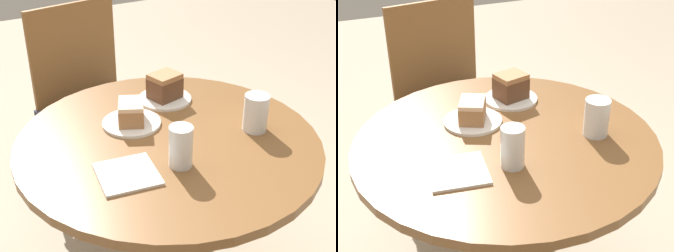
# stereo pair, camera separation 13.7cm
# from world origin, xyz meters

# --- Properties ---
(table) EXTENTS (0.94, 0.94, 0.72)m
(table) POSITION_xyz_m (0.00, 0.00, 0.55)
(table) COLOR brown
(table) RESTS_ON ground_plane
(chair) EXTENTS (0.54, 0.51, 0.91)m
(chair) POSITION_xyz_m (0.07, 0.85, 0.47)
(chair) COLOR brown
(chair) RESTS_ON ground_plane
(plate_near) EXTENTS (0.19, 0.19, 0.01)m
(plate_near) POSITION_xyz_m (0.12, 0.23, 0.73)
(plate_near) COLOR silver
(plate_near) RESTS_ON table
(plate_far) EXTENTS (0.19, 0.19, 0.01)m
(plate_far) POSITION_xyz_m (-0.06, 0.13, 0.73)
(plate_far) COLOR silver
(plate_far) RESTS_ON table
(cake_slice_near) EXTENTS (0.12, 0.11, 0.09)m
(cake_slice_near) POSITION_xyz_m (0.12, 0.23, 0.78)
(cake_slice_near) COLOR brown
(cake_slice_near) RESTS_ON plate_near
(cake_slice_far) EXTENTS (0.12, 0.13, 0.07)m
(cake_slice_far) POSITION_xyz_m (-0.06, 0.13, 0.77)
(cake_slice_far) COLOR #9E6B42
(cake_slice_far) RESTS_ON plate_far
(glass_lemonade) EXTENTS (0.08, 0.08, 0.12)m
(glass_lemonade) POSITION_xyz_m (0.26, -0.10, 0.77)
(glass_lemonade) COLOR silver
(glass_lemonade) RESTS_ON table
(glass_water) EXTENTS (0.07, 0.07, 0.12)m
(glass_water) POSITION_xyz_m (-0.05, -0.15, 0.78)
(glass_water) COLOR silver
(glass_water) RESTS_ON table
(napkin_stack) EXTENTS (0.18, 0.18, 0.01)m
(napkin_stack) POSITION_xyz_m (-0.20, -0.12, 0.72)
(napkin_stack) COLOR silver
(napkin_stack) RESTS_ON table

